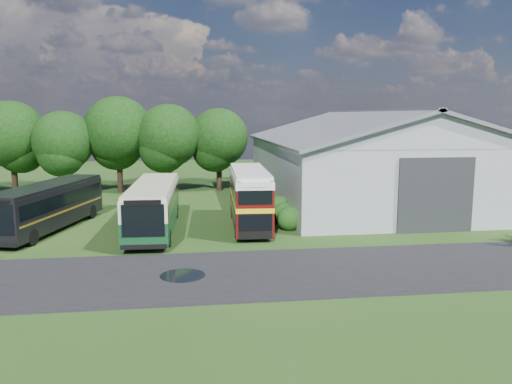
{
  "coord_description": "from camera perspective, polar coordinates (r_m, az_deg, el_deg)",
  "views": [
    {
      "loc": [
        -1.08,
        -26.57,
        7.73
      ],
      "look_at": [
        3.59,
        8.0,
        2.33
      ],
      "focal_mm": 35.0,
      "sensor_mm": 36.0,
      "label": 1
    }
  ],
  "objects": [
    {
      "name": "storage_shed",
      "position": [
        45.63,
        12.99,
        4.09
      ],
      "size": [
        18.8,
        24.8,
        8.15
      ],
      "color": "gray",
      "rests_on": "ground"
    },
    {
      "name": "bus_green_single",
      "position": [
        33.99,
        -11.59,
        -1.55
      ],
      "size": [
        3.12,
        11.89,
        3.25
      ],
      "rotation": [
        0.0,
        0.0,
        -0.03
      ],
      "color": "black",
      "rests_on": "ground"
    },
    {
      "name": "shrub_back",
      "position": [
        37.97,
        2.6,
        -2.96
      ],
      "size": [
        1.8,
        1.8,
        1.8
      ],
      "primitive_type": "sphere",
      "color": "#194714",
      "rests_on": "ground"
    },
    {
      "name": "shrub_front",
      "position": [
        34.14,
        3.8,
        -4.31
      ],
      "size": [
        1.7,
        1.7,
        1.7
      ],
      "primitive_type": "sphere",
      "color": "#194714",
      "rests_on": "ground"
    },
    {
      "name": "tree_left_a",
      "position": [
        53.83,
        -26.16,
        5.92
      ],
      "size": [
        6.46,
        6.46,
        9.12
      ],
      "color": "black",
      "rests_on": "ground"
    },
    {
      "name": "shrub_mid",
      "position": [
        36.05,
        3.17,
        -3.6
      ],
      "size": [
        1.6,
        1.6,
        1.6
      ],
      "primitive_type": "sphere",
      "color": "#194714",
      "rests_on": "ground"
    },
    {
      "name": "bus_maroon_double",
      "position": [
        34.57,
        -0.74,
        -0.72
      ],
      "size": [
        2.83,
        9.49,
        4.04
      ],
      "rotation": [
        0.0,
        0.0,
        -0.05
      ],
      "color": "black",
      "rests_on": "ground"
    },
    {
      "name": "tree_left_b",
      "position": [
        51.53,
        -21.17,
        5.45
      ],
      "size": [
        5.78,
        5.78,
        8.16
      ],
      "color": "black",
      "rests_on": "ground"
    },
    {
      "name": "bus_dark_single",
      "position": [
        36.43,
        -22.68,
        -1.46
      ],
      "size": [
        5.41,
        11.7,
        3.14
      ],
      "rotation": [
        0.0,
        0.0,
        -0.25
      ],
      "color": "black",
      "rests_on": "ground"
    },
    {
      "name": "ground",
      "position": [
        27.69,
        -5.2,
        -7.45
      ],
      "size": [
        120.0,
        120.0,
        0.0
      ],
      "primitive_type": "plane",
      "color": "#1B3A12",
      "rests_on": "ground"
    },
    {
      "name": "asphalt_road",
      "position": [
        25.14,
        2.05,
        -9.12
      ],
      "size": [
        60.0,
        8.0,
        0.02
      ],
      "primitive_type": "cube",
      "color": "black",
      "rests_on": "ground"
    },
    {
      "name": "tree_right_b",
      "position": [
        51.31,
        -4.28,
        6.21
      ],
      "size": [
        5.98,
        5.98,
        8.45
      ],
      "color": "black",
      "rests_on": "ground"
    },
    {
      "name": "tree_mid",
      "position": [
        51.86,
        -15.48,
        6.77
      ],
      "size": [
        6.8,
        6.8,
        9.6
      ],
      "color": "black",
      "rests_on": "ground"
    },
    {
      "name": "puddle",
      "position": [
        24.81,
        -8.39,
        -9.46
      ],
      "size": [
        2.2,
        2.2,
        0.01
      ],
      "primitive_type": "cylinder",
      "color": "black",
      "rests_on": "ground"
    },
    {
      "name": "tree_right_a",
      "position": [
        50.45,
        -9.94,
        6.34
      ],
      "size": [
        6.26,
        6.26,
        8.83
      ],
      "color": "black",
      "rests_on": "ground"
    }
  ]
}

